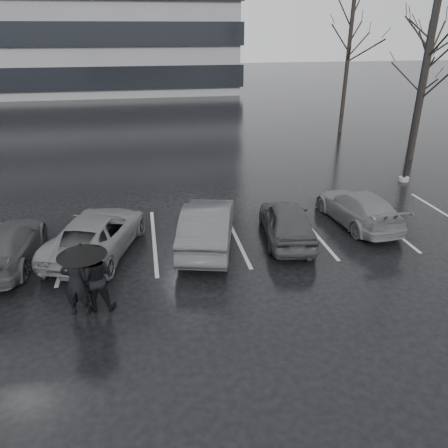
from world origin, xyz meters
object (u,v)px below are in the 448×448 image
tree_east (424,83)px  pedestrian_right (95,277)px  car_west_b (97,233)px  tree_north (347,67)px  tree_ne (421,83)px  car_east (358,208)px  pedestrian_left (76,282)px  car_west_c (5,245)px  lamp_post (419,95)px  car_main (287,221)px  car_west_a (208,225)px

tree_east → pedestrian_right: bearing=-144.6°
car_west_b → tree_north: size_ratio=0.54×
tree_ne → car_west_b: bearing=-147.0°
car_west_b → car_east: bearing=-158.4°
car_east → pedestrian_right: size_ratio=2.30×
pedestrian_left → tree_east: bearing=-140.2°
car_west_b → car_west_c: car_west_b is taller
pedestrian_left → lamp_post: (13.80, 8.04, 3.01)m
pedestrian_right → tree_north: size_ratio=0.21×
car_west_c → pedestrian_left: (2.47, -3.08, 0.31)m
car_main → tree_ne: (12.25, 12.20, 2.85)m
car_west_a → tree_north: 19.32m
car_east → tree_ne: bearing=-134.4°
tree_east → car_east: bearing=-132.5°
car_west_b → tree_east: 18.18m
car_main → pedestrian_right: bearing=34.6°
tree_east → tree_ne: size_ratio=1.14×
tree_east → car_west_b: bearing=-153.5°
car_west_c → pedestrian_left: bearing=129.6°
car_west_c → tree_ne: tree_ne is taller
car_west_a → car_east: size_ratio=1.06×
car_west_a → lamp_post: 11.62m
pedestrian_left → pedestrian_right: size_ratio=1.02×
pedestrian_right → tree_ne: size_ratio=0.26×
car_west_c → pedestrian_left: pedestrian_left is taller
car_west_a → car_east: car_west_a is taller
car_west_c → car_east: 11.91m
tree_north → car_west_b: bearing=-135.0°
car_west_b → car_main: bearing=-164.0°
pedestrian_right → car_west_b: bearing=-81.1°
car_west_b → car_west_c: bearing=23.7°
pedestrian_right → pedestrian_left: bearing=22.6°
car_west_a → pedestrian_left: bearing=53.9°
car_main → pedestrian_right: 6.70m
car_west_a → car_east: bearing=-158.6°
car_main → tree_east: tree_east is taller
car_main → lamp_post: bearing=-138.3°
tree_north → pedestrian_left: bearing=-129.6°
car_west_c → tree_ne: (21.15, 12.25, 2.88)m
car_west_a → car_west_c: bearing=14.4°
car_west_a → pedestrian_right: size_ratio=2.43×
car_west_b → lamp_post: size_ratio=0.54×
car_west_c → pedestrian_right: size_ratio=2.34×
car_west_a → tree_ne: size_ratio=0.63×
tree_ne → tree_east: bearing=-122.0°
car_main → tree_north: (8.75, 15.20, 3.60)m
car_west_c → car_east: bearing=-174.9°
car_west_b → lamp_post: (13.59, 4.68, 3.29)m
car_main → car_west_b: size_ratio=0.83×
car_east → pedestrian_left: 10.21m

